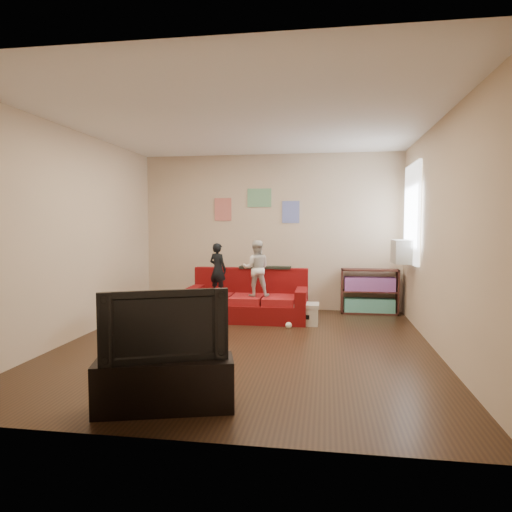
# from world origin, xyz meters

# --- Properties ---
(room_shell) EXTENTS (4.52, 5.02, 2.72)m
(room_shell) POSITION_xyz_m (0.00, 0.00, 1.35)
(room_shell) COLOR #372315
(room_shell) RESTS_ON ground
(sofa) EXTENTS (1.84, 0.85, 0.81)m
(sofa) POSITION_xyz_m (-0.24, 1.57, 0.27)
(sofa) COLOR maroon
(sofa) RESTS_ON ground
(child_a) EXTENTS (0.35, 0.30, 0.81)m
(child_a) POSITION_xyz_m (-0.69, 1.40, 0.79)
(child_a) COLOR black
(child_a) RESTS_ON sofa
(child_b) EXTENTS (0.46, 0.38, 0.86)m
(child_b) POSITION_xyz_m (-0.09, 1.40, 0.82)
(child_b) COLOR silver
(child_b) RESTS_ON sofa
(coffee_table) EXTENTS (1.06, 0.58, 0.48)m
(coffee_table) POSITION_xyz_m (-0.93, 0.26, 0.41)
(coffee_table) COLOR tan
(coffee_table) RESTS_ON ground
(remote) EXTENTS (0.20, 0.06, 0.02)m
(remote) POSITION_xyz_m (-1.18, 0.14, 0.49)
(remote) COLOR black
(remote) RESTS_ON coffee_table
(game_controller) EXTENTS (0.14, 0.06, 0.03)m
(game_controller) POSITION_xyz_m (-0.73, 0.31, 0.49)
(game_controller) COLOR silver
(game_controller) RESTS_ON coffee_table
(bookshelf) EXTENTS (0.93, 0.28, 0.75)m
(bookshelf) POSITION_xyz_m (1.68, 2.30, 0.33)
(bookshelf) COLOR #432019
(bookshelf) RESTS_ON ground
(window) EXTENTS (0.04, 1.08, 1.48)m
(window) POSITION_xyz_m (2.22, 1.65, 1.64)
(window) COLOR white
(window) RESTS_ON room_shell
(ac_unit) EXTENTS (0.28, 0.55, 0.35)m
(ac_unit) POSITION_xyz_m (2.10, 1.65, 1.08)
(ac_unit) COLOR #B7B2A3
(ac_unit) RESTS_ON window
(artwork_left) EXTENTS (0.30, 0.01, 0.40)m
(artwork_left) POSITION_xyz_m (-0.85, 2.48, 1.75)
(artwork_left) COLOR #D87266
(artwork_left) RESTS_ON room_shell
(artwork_center) EXTENTS (0.42, 0.01, 0.32)m
(artwork_center) POSITION_xyz_m (-0.20, 2.48, 1.95)
(artwork_center) COLOR #72B27F
(artwork_center) RESTS_ON room_shell
(artwork_right) EXTENTS (0.30, 0.01, 0.38)m
(artwork_right) POSITION_xyz_m (0.35, 2.48, 1.70)
(artwork_right) COLOR #727FCC
(artwork_right) RESTS_ON room_shell
(file_box) EXTENTS (0.46, 0.35, 0.32)m
(file_box) POSITION_xyz_m (0.63, 1.31, 0.16)
(file_box) COLOR beige
(file_box) RESTS_ON ground
(tv_stand) EXTENTS (1.15, 0.65, 0.41)m
(tv_stand) POSITION_xyz_m (-0.31, -2.00, 0.21)
(tv_stand) COLOR black
(tv_stand) RESTS_ON ground
(television) EXTENTS (0.97, 0.51, 0.57)m
(television) POSITION_xyz_m (-0.31, -2.00, 0.70)
(television) COLOR black
(television) RESTS_ON tv_stand
(tissue) EXTENTS (0.11, 0.11, 0.09)m
(tissue) POSITION_xyz_m (0.44, 1.00, 0.05)
(tissue) COLOR white
(tissue) RESTS_ON ground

